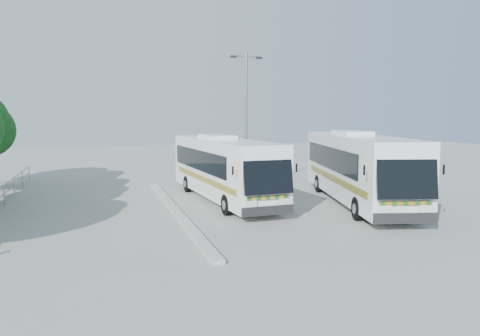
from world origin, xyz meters
name	(u,v)px	position (x,y,z in m)	size (l,w,h in m)	color
ground	(236,218)	(0.00, 0.00, 0.00)	(100.00, 100.00, 0.00)	#9A9A95
kerb_divider	(175,210)	(-2.30, 2.00, 0.07)	(0.40, 16.00, 0.15)	#B2B2AD
coach_main	(223,167)	(0.56, 4.23, 1.73)	(3.10, 11.48, 3.15)	white
coach_adjacent	(357,166)	(6.71, 1.48, 1.85)	(5.24, 12.37, 3.37)	white
lamppost	(246,115)	(2.81, 7.35, 4.38)	(1.94, 0.33, 7.93)	#97999F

